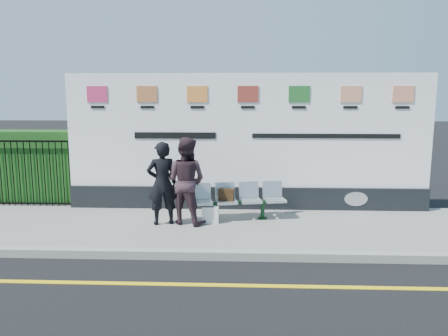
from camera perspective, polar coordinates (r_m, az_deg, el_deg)
name	(u,v)px	position (r m, az deg, el deg)	size (l,w,h in m)	color
ground	(214,285)	(6.37, -1.30, -15.07)	(80.00, 80.00, 0.00)	black
pavement	(222,228)	(8.69, -0.24, -7.84)	(14.00, 3.00, 0.12)	gray
kerb	(218,255)	(7.27, -0.79, -11.29)	(14.00, 0.18, 0.14)	gray
yellow_line	(214,285)	(6.37, -1.30, -15.03)	(14.00, 0.10, 0.01)	yellow
billboard	(247,151)	(9.71, 3.07, 2.22)	(8.00, 0.30, 3.00)	black
hedge	(34,166)	(11.36, -23.52, 0.21)	(2.35, 0.70, 1.70)	#1A4A16
railing	(25,173)	(10.97, -24.51, -0.58)	(2.05, 0.06, 1.54)	black
bench	(239,210)	(8.99, 1.91, -5.47)	(1.92, 0.51, 0.41)	#B1B7BA
woman_left	(162,183)	(8.64, -8.08, -1.98)	(0.60, 0.39, 1.64)	black
woman_right	(186,181)	(8.63, -4.99, -1.67)	(0.84, 0.65, 1.72)	#342229
handbag_brown	(226,195)	(8.87, 0.32, -3.48)	(0.31, 0.13, 0.25)	black
carrier_bag_white	(210,215)	(8.79, -1.78, -6.10)	(0.33, 0.20, 0.33)	silver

